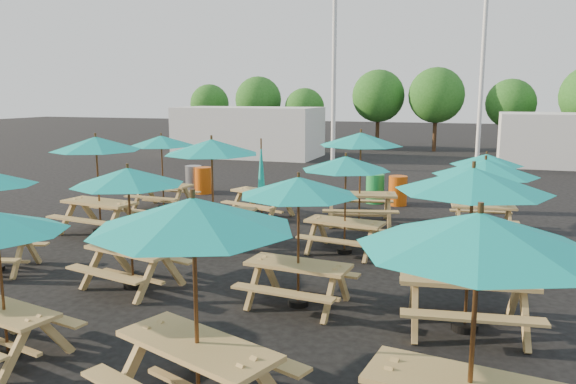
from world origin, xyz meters
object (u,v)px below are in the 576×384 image
(picnic_unit_14, at_px, (485,174))
(waste_bin_0, at_px, (194,179))
(picnic_unit_6, at_px, (212,153))
(picnic_unit_12, at_px, (478,247))
(picnic_unit_8, at_px, (194,227))
(picnic_unit_9, at_px, (298,194))
(picnic_unit_3, at_px, (161,145))
(waste_bin_1, at_px, (204,180))
(picnic_unit_7, at_px, (261,185))
(picnic_unit_11, at_px, (361,144))
(picnic_unit_2, at_px, (96,149))
(waste_bin_3, at_px, (398,191))
(waste_bin_4, at_px, (485,197))
(picnic_unit_10, at_px, (346,169))
(waste_bin_2, at_px, (375,189))
(picnic_unit_15, at_px, (486,164))
(picnic_unit_5, at_px, (128,184))
(picnic_unit_13, at_px, (473,189))

(picnic_unit_14, bearing_deg, waste_bin_0, 151.43)
(picnic_unit_6, bearing_deg, picnic_unit_12, -54.19)
(picnic_unit_8, xyz_separation_m, picnic_unit_14, (3.00, 6.49, -0.17))
(picnic_unit_6, xyz_separation_m, picnic_unit_8, (3.11, -6.69, -0.03))
(picnic_unit_6, height_order, picnic_unit_9, picnic_unit_6)
(picnic_unit_3, xyz_separation_m, picnic_unit_12, (9.35, -9.88, 0.19))
(picnic_unit_9, height_order, waste_bin_1, picnic_unit_9)
(picnic_unit_7, height_order, picnic_unit_14, picnic_unit_14)
(picnic_unit_3, xyz_separation_m, picnic_unit_11, (6.27, -0.11, 0.21))
(picnic_unit_2, height_order, waste_bin_3, picnic_unit_2)
(picnic_unit_9, height_order, picnic_unit_11, picnic_unit_11)
(waste_bin_0, relative_size, waste_bin_4, 1.00)
(picnic_unit_8, relative_size, waste_bin_1, 3.01)
(picnic_unit_10, bearing_deg, waste_bin_2, 101.57)
(picnic_unit_15, xyz_separation_m, waste_bin_4, (0.06, 2.53, -1.30))
(picnic_unit_2, height_order, picnic_unit_6, picnic_unit_6)
(waste_bin_1, bearing_deg, picnic_unit_14, -33.34)
(waste_bin_3, bearing_deg, picnic_unit_2, -137.66)
(picnic_unit_6, distance_m, picnic_unit_11, 4.29)
(picnic_unit_5, bearing_deg, picnic_unit_13, 12.44)
(waste_bin_4, bearing_deg, picnic_unit_8, -103.96)
(picnic_unit_10, height_order, picnic_unit_14, picnic_unit_14)
(picnic_unit_5, relative_size, picnic_unit_10, 1.08)
(picnic_unit_10, distance_m, waste_bin_3, 6.13)
(picnic_unit_7, bearing_deg, picnic_unit_11, 17.61)
(picnic_unit_2, distance_m, waste_bin_4, 11.28)
(picnic_unit_2, xyz_separation_m, waste_bin_0, (-0.71, 6.36, -1.70))
(picnic_unit_9, relative_size, picnic_unit_10, 1.00)
(picnic_unit_9, relative_size, picnic_unit_15, 1.09)
(picnic_unit_9, distance_m, picnic_unit_10, 3.40)
(picnic_unit_12, bearing_deg, picnic_unit_3, 141.37)
(picnic_unit_5, distance_m, picnic_unit_11, 7.13)
(picnic_unit_15, height_order, waste_bin_0, picnic_unit_15)
(picnic_unit_7, relative_size, picnic_unit_10, 1.02)
(picnic_unit_6, distance_m, picnic_unit_13, 6.81)
(picnic_unit_8, height_order, picnic_unit_15, picnic_unit_8)
(waste_bin_1, xyz_separation_m, waste_bin_4, (9.61, -0.17, 0.00))
(picnic_unit_2, bearing_deg, waste_bin_1, 99.38)
(picnic_unit_2, bearing_deg, picnic_unit_5, -38.06)
(picnic_unit_2, bearing_deg, waste_bin_0, 104.15)
(waste_bin_1, relative_size, waste_bin_3, 1.00)
(picnic_unit_6, height_order, picnic_unit_15, picnic_unit_6)
(picnic_unit_3, bearing_deg, picnic_unit_10, -22.80)
(picnic_unit_10, bearing_deg, picnic_unit_8, -82.85)
(picnic_unit_7, distance_m, picnic_unit_9, 7.16)
(picnic_unit_15, height_order, waste_bin_4, picnic_unit_15)
(picnic_unit_11, bearing_deg, picnic_unit_8, -102.86)
(picnic_unit_9, distance_m, waste_bin_3, 9.46)
(picnic_unit_6, distance_m, waste_bin_3, 7.29)
(picnic_unit_8, relative_size, picnic_unit_10, 1.28)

